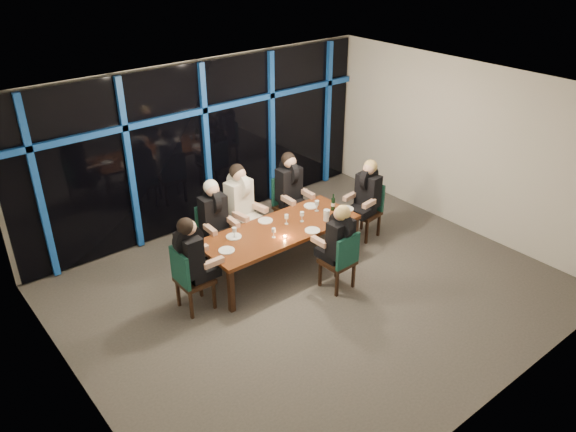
{
  "coord_description": "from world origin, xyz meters",
  "views": [
    {
      "loc": [
        -4.75,
        -5.26,
        5.04
      ],
      "look_at": [
        0.0,
        0.6,
        1.05
      ],
      "focal_mm": 35.0,
      "sensor_mm": 36.0,
      "label": 1
    }
  ],
  "objects_px": {
    "diner_end_left": "(192,250)",
    "wine_bottle": "(333,204)",
    "diner_far_mid": "(240,196)",
    "chair_far_left": "(213,231)",
    "chair_far_right": "(287,202)",
    "chair_end_right": "(368,207)",
    "diner_far_left": "(214,211)",
    "diner_far_right": "(290,182)",
    "water_pitcher": "(327,215)",
    "diner_end_right": "(367,188)",
    "chair_end_left": "(189,277)",
    "chair_far_mid": "(238,217)",
    "dining_table": "(280,232)",
    "chair_near_mid": "(342,259)",
    "diner_near_mid": "(339,234)"
  },
  "relations": [
    {
      "from": "diner_far_left",
      "to": "diner_end_right",
      "type": "distance_m",
      "value": 2.69
    },
    {
      "from": "chair_far_left",
      "to": "diner_end_left",
      "type": "height_order",
      "value": "diner_end_left"
    },
    {
      "from": "wine_bottle",
      "to": "water_pitcher",
      "type": "height_order",
      "value": "wine_bottle"
    },
    {
      "from": "diner_far_mid",
      "to": "water_pitcher",
      "type": "xyz_separation_m",
      "value": [
        0.87,
        -1.16,
        -0.17
      ]
    },
    {
      "from": "chair_end_right",
      "to": "chair_far_right",
      "type": "bearing_deg",
      "value": -143.1
    },
    {
      "from": "diner_far_right",
      "to": "chair_far_right",
      "type": "bearing_deg",
      "value": 90.0
    },
    {
      "from": "dining_table",
      "to": "chair_end_right",
      "type": "distance_m",
      "value": 1.92
    },
    {
      "from": "diner_far_right",
      "to": "diner_near_mid",
      "type": "xyz_separation_m",
      "value": [
        -0.53,
        -1.78,
        -0.07
      ]
    },
    {
      "from": "chair_end_left",
      "to": "diner_end_left",
      "type": "bearing_deg",
      "value": -90.0
    },
    {
      "from": "chair_near_mid",
      "to": "diner_near_mid",
      "type": "distance_m",
      "value": 0.39
    },
    {
      "from": "dining_table",
      "to": "diner_end_right",
      "type": "relative_size",
      "value": 2.7
    },
    {
      "from": "diner_far_mid",
      "to": "diner_end_right",
      "type": "relative_size",
      "value": 1.08
    },
    {
      "from": "chair_far_mid",
      "to": "chair_far_right",
      "type": "relative_size",
      "value": 1.02
    },
    {
      "from": "chair_end_left",
      "to": "chair_far_mid",
      "type": "bearing_deg",
      "value": -56.12
    },
    {
      "from": "diner_far_mid",
      "to": "chair_far_left",
      "type": "bearing_deg",
      "value": 173.12
    },
    {
      "from": "diner_end_right",
      "to": "wine_bottle",
      "type": "bearing_deg",
      "value": -101.33
    },
    {
      "from": "diner_end_left",
      "to": "diner_far_left",
      "type": "bearing_deg",
      "value": -46.75
    },
    {
      "from": "chair_far_right",
      "to": "diner_end_right",
      "type": "relative_size",
      "value": 1.08
    },
    {
      "from": "diner_near_mid",
      "to": "chair_near_mid",
      "type": "bearing_deg",
      "value": 90.0
    },
    {
      "from": "chair_far_left",
      "to": "diner_far_left",
      "type": "relative_size",
      "value": 1.03
    },
    {
      "from": "diner_end_right",
      "to": "diner_near_mid",
      "type": "xyz_separation_m",
      "value": [
        -1.47,
        -0.84,
        -0.02
      ]
    },
    {
      "from": "dining_table",
      "to": "diner_far_right",
      "type": "bearing_deg",
      "value": 43.15
    },
    {
      "from": "chair_far_left",
      "to": "chair_far_mid",
      "type": "distance_m",
      "value": 0.57
    },
    {
      "from": "chair_far_right",
      "to": "chair_end_right",
      "type": "xyz_separation_m",
      "value": [
        1.02,
        -1.02,
        -0.03
      ]
    },
    {
      "from": "diner_end_left",
      "to": "wine_bottle",
      "type": "height_order",
      "value": "diner_end_left"
    },
    {
      "from": "chair_end_left",
      "to": "diner_end_right",
      "type": "bearing_deg",
      "value": -90.71
    },
    {
      "from": "diner_far_mid",
      "to": "diner_far_right",
      "type": "xyz_separation_m",
      "value": [
        1.01,
        -0.06,
        -0.02
      ]
    },
    {
      "from": "wine_bottle",
      "to": "diner_far_right",
      "type": "bearing_deg",
      "value": 101.5
    },
    {
      "from": "diner_end_right",
      "to": "diner_far_mid",
      "type": "bearing_deg",
      "value": -125.34
    },
    {
      "from": "chair_end_left",
      "to": "diner_end_right",
      "type": "height_order",
      "value": "diner_end_right"
    },
    {
      "from": "chair_far_right",
      "to": "wine_bottle",
      "type": "relative_size",
      "value": 3.55
    },
    {
      "from": "dining_table",
      "to": "wine_bottle",
      "type": "distance_m",
      "value": 1.09
    },
    {
      "from": "diner_far_right",
      "to": "diner_end_right",
      "type": "distance_m",
      "value": 1.33
    },
    {
      "from": "chair_far_mid",
      "to": "diner_far_right",
      "type": "bearing_deg",
      "value": -16.9
    },
    {
      "from": "chair_far_right",
      "to": "diner_end_right",
      "type": "bearing_deg",
      "value": -46.46
    },
    {
      "from": "chair_end_right",
      "to": "wine_bottle",
      "type": "relative_size",
      "value": 3.37
    },
    {
      "from": "wine_bottle",
      "to": "diner_end_left",
      "type": "bearing_deg",
      "value": 179.36
    },
    {
      "from": "chair_far_left",
      "to": "diner_far_mid",
      "type": "bearing_deg",
      "value": 3.98
    },
    {
      "from": "diner_far_left",
      "to": "wine_bottle",
      "type": "height_order",
      "value": "diner_far_left"
    },
    {
      "from": "diner_end_left",
      "to": "water_pitcher",
      "type": "height_order",
      "value": "diner_end_left"
    },
    {
      "from": "chair_near_mid",
      "to": "diner_far_left",
      "type": "height_order",
      "value": "diner_far_left"
    },
    {
      "from": "chair_end_left",
      "to": "diner_far_right",
      "type": "distance_m",
      "value": 2.75
    },
    {
      "from": "chair_far_mid",
      "to": "dining_table",
      "type": "bearing_deg",
      "value": -90.86
    },
    {
      "from": "chair_far_right",
      "to": "water_pitcher",
      "type": "bearing_deg",
      "value": -95.84
    },
    {
      "from": "diner_end_right",
      "to": "water_pitcher",
      "type": "distance_m",
      "value": 1.1
    },
    {
      "from": "chair_far_mid",
      "to": "diner_far_left",
      "type": "xyz_separation_m",
      "value": [
        -0.56,
        -0.19,
        0.37
      ]
    },
    {
      "from": "diner_far_right",
      "to": "chair_far_left",
      "type": "bearing_deg",
      "value": 179.71
    },
    {
      "from": "chair_end_right",
      "to": "chair_end_left",
      "type": "bearing_deg",
      "value": -99.13
    },
    {
      "from": "chair_far_left",
      "to": "chair_far_mid",
      "type": "height_order",
      "value": "chair_far_mid"
    },
    {
      "from": "diner_far_right",
      "to": "wine_bottle",
      "type": "xyz_separation_m",
      "value": [
        0.18,
        -0.9,
        -0.13
      ]
    }
  ]
}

